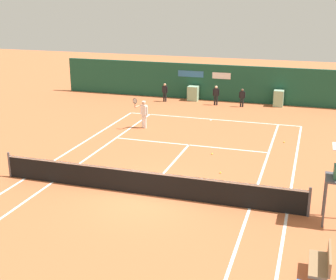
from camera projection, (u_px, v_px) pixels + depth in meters
ground_plane at (150, 189)px, 18.24m from camera, size 80.00×80.00×0.01m
tennis_net at (145, 182)px, 17.57m from camera, size 12.10×0.10×1.07m
sponsor_back_wall at (229, 84)px, 32.76m from camera, size 25.00×1.02×2.57m
player_bench at (322, 262)px, 12.33m from camera, size 0.54×1.36×0.88m
player_on_baseline at (144, 112)px, 26.24m from camera, size 0.76×0.65×1.80m
ball_kid_right_post at (165, 91)px, 32.81m from camera, size 0.43×0.21×1.31m
ball_kid_left_post at (216, 94)px, 31.73m from camera, size 0.45×0.20×1.36m
ball_kid_centre_post at (242, 96)px, 31.23m from camera, size 0.42×0.19×1.26m
tennis_ball_near_service_line at (212, 154)px, 22.13m from camera, size 0.07×0.07×0.07m
tennis_ball_by_sideline at (284, 142)px, 23.88m from camera, size 0.07×0.07×0.07m
tennis_ball_mid_court at (220, 173)px, 19.81m from camera, size 0.07×0.07×0.07m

